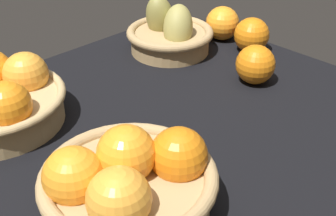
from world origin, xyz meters
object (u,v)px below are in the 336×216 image
Objects in this scene: basket_near_left at (128,183)px; loose_orange_side_gap at (255,64)px; basket_far_right_pears at (170,34)px; loose_orange_back_gap at (222,23)px; loose_orange_front_gap at (252,35)px.

loose_orange_side_gap is (42.90, 10.15, -1.11)cm from basket_near_left.
basket_far_right_pears is 2.51× the size of loose_orange_side_gap.
loose_orange_back_gap is (55.68, 29.44, -1.01)cm from basket_near_left.
basket_near_left is 2.89× the size of loose_orange_back_gap.
loose_orange_front_gap is 15.33cm from loose_orange_side_gap.
loose_orange_back_gap reaches higher than loose_orange_side_gap.
loose_orange_back_gap is at bearing 56.48° from loose_orange_side_gap.
basket_far_right_pears reaches higher than basket_near_left.
loose_orange_side_gap is (1.46, -23.67, -0.12)cm from basket_far_right_pears.
loose_orange_front_gap is at bearing 19.90° from basket_near_left.
basket_near_left is at bearing -166.69° from loose_orange_side_gap.
basket_near_left reaches higher than loose_orange_back_gap.
basket_near_left reaches higher than loose_orange_front_gap.
basket_near_left is 53.49cm from basket_far_right_pears.
basket_near_left is 62.99cm from loose_orange_back_gap.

